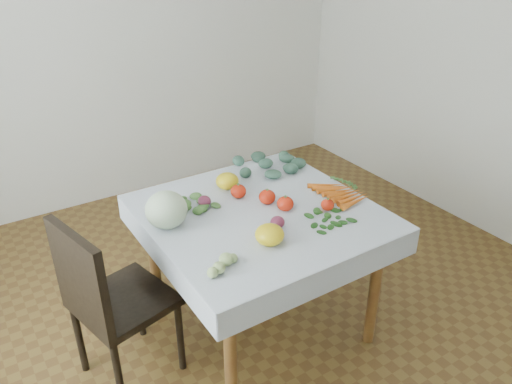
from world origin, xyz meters
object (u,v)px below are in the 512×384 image
Objects in this scene: table at (260,228)px; chair at (106,296)px; carrot_bunch at (341,193)px; heirloom_back at (227,181)px; cabbage at (166,210)px.

table is 1.08× the size of chair.
carrot_bunch is (1.29, -0.15, 0.24)m from chair.
table is 7.74× the size of heirloom_back.
cabbage is 0.49m from heirloom_back.
cabbage is 0.62× the size of carrot_bunch.
heirloom_back is at bearing 23.46° from cabbage.
heirloom_back is at bearing 139.41° from carrot_bunch.
chair is at bearing 173.49° from carrot_bunch.
table is 0.35m from heirloom_back.
chair reaches higher than carrot_bunch.
cabbage reaches higher than heirloom_back.
heirloom_back reaches higher than table.
chair is at bearing -169.02° from cabbage.
cabbage reaches higher than chair.
carrot_bunch is at bearing -6.51° from chair.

